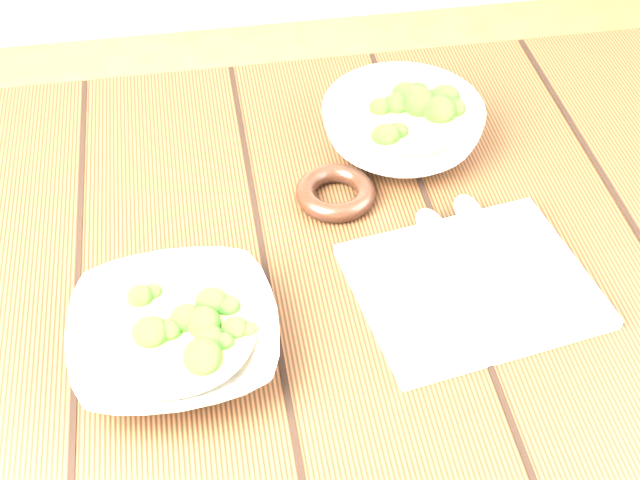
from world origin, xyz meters
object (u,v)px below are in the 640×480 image
soup_bowl_back (402,126)px  trivet (336,193)px  table (288,340)px  soup_bowl_front (175,337)px  napkin (472,286)px

soup_bowl_back → trivet: size_ratio=2.26×
table → soup_bowl_front: size_ratio=5.82×
soup_bowl_front → trivet: (0.19, 0.20, -0.02)m
table → trivet: 0.18m
trivet → soup_bowl_front: bearing=-134.5°
soup_bowl_front → napkin: bearing=6.4°
table → napkin: bearing=-17.8°
table → soup_bowl_back: (0.17, 0.18, 0.15)m
soup_bowl_back → trivet: 0.13m
trivet → table: bearing=-126.1°
table → soup_bowl_back: bearing=47.1°
soup_bowl_back → napkin: bearing=-85.6°
soup_bowl_front → soup_bowl_back: bearing=43.9°
soup_bowl_back → table: bearing=-132.9°
table → soup_bowl_back: 0.30m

